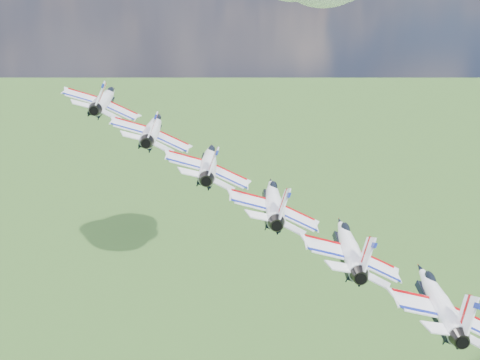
# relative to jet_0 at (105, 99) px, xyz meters

# --- Properties ---
(jet_0) EXTENTS (14.00, 17.99, 8.83)m
(jet_0) POSITION_rel_jet_0_xyz_m (0.00, 0.00, 0.00)
(jet_0) COLOR white
(jet_1) EXTENTS (14.00, 17.99, 8.83)m
(jet_1) POSITION_rel_jet_0_xyz_m (8.99, -6.94, -2.61)
(jet_1) COLOR silver
(jet_2) EXTENTS (14.00, 17.99, 8.83)m
(jet_2) POSITION_rel_jet_0_xyz_m (17.98, -13.88, -5.23)
(jet_2) COLOR silver
(jet_3) EXTENTS (14.00, 17.99, 8.83)m
(jet_3) POSITION_rel_jet_0_xyz_m (26.97, -20.82, -7.84)
(jet_3) COLOR white
(jet_4) EXTENTS (14.00, 17.99, 8.83)m
(jet_4) POSITION_rel_jet_0_xyz_m (35.96, -27.76, -10.45)
(jet_4) COLOR white
(jet_5) EXTENTS (14.00, 17.99, 8.83)m
(jet_5) POSITION_rel_jet_0_xyz_m (44.95, -34.70, -13.06)
(jet_5) COLOR white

